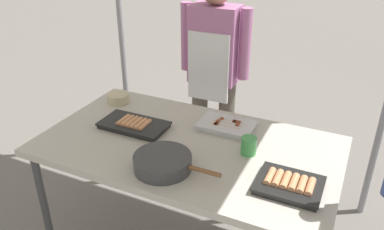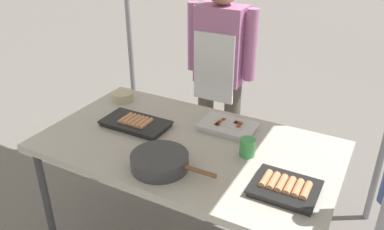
{
  "view_description": "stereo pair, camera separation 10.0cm",
  "coord_description": "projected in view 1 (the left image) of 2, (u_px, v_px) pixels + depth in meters",
  "views": [
    {
      "loc": [
        0.79,
        -1.63,
        1.86
      ],
      "look_at": [
        0.0,
        0.05,
        0.9
      ],
      "focal_mm": 36.74,
      "sensor_mm": 36.0,
      "label": 1
    },
    {
      "loc": [
        0.88,
        -1.59,
        1.86
      ],
      "look_at": [
        0.0,
        0.05,
        0.9
      ],
      "focal_mm": 36.74,
      "sensor_mm": 36.0,
      "label": 2
    }
  ],
  "objects": [
    {
      "name": "condiment_bowl",
      "position": [
        118.0,
        98.0,
        2.58
      ],
      "size": [
        0.14,
        0.14,
        0.06
      ],
      "primitive_type": "cylinder",
      "color": "#BFB28C",
      "rests_on": "stall_table"
    },
    {
      "name": "tray_pork_links",
      "position": [
        289.0,
        184.0,
        1.77
      ],
      "size": [
        0.29,
        0.24,
        0.05
      ],
      "color": "black",
      "rests_on": "stall_table"
    },
    {
      "name": "tray_meat_skewers",
      "position": [
        226.0,
        125.0,
        2.27
      ],
      "size": [
        0.32,
        0.21,
        0.04
      ],
      "color": "silver",
      "rests_on": "stall_table"
    },
    {
      "name": "tray_grilled_sausages",
      "position": [
        134.0,
        125.0,
        2.27
      ],
      "size": [
        0.39,
        0.21,
        0.05
      ],
      "color": "black",
      "rests_on": "stall_table"
    },
    {
      "name": "drink_cup_near_edge",
      "position": [
        249.0,
        146.0,
        2.01
      ],
      "size": [
        0.08,
        0.08,
        0.09
      ],
      "primitive_type": "cylinder",
      "color": "#3F994C",
      "rests_on": "stall_table"
    },
    {
      "name": "cooking_wok",
      "position": [
        163.0,
        162.0,
        1.9
      ],
      "size": [
        0.45,
        0.29,
        0.07
      ],
      "color": "#38383A",
      "rests_on": "stall_table"
    },
    {
      "name": "vendor_woman",
      "position": [
        214.0,
        64.0,
        2.81
      ],
      "size": [
        0.52,
        0.22,
        1.52
      ],
      "rotation": [
        0.0,
        0.0,
        3.14
      ],
      "color": "#595147",
      "rests_on": "ground"
    },
    {
      "name": "stall_table",
      "position": [
        188.0,
        152.0,
        2.15
      ],
      "size": [
        1.6,
        0.9,
        0.75
      ],
      "color": "#B7B2A8",
      "rests_on": "ground"
    }
  ]
}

